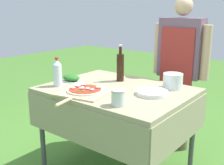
# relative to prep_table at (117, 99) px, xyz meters

# --- Properties ---
(prep_table) EXTENTS (1.15, 0.88, 0.77)m
(prep_table) POSITION_rel_prep_table_xyz_m (0.00, 0.00, 0.00)
(prep_table) COLOR gray
(prep_table) RESTS_ON ground
(person_cook) EXTENTS (0.56, 0.19, 1.49)m
(person_cook) POSITION_rel_prep_table_xyz_m (0.18, 0.77, 0.20)
(person_cook) COLOR #70604C
(person_cook) RESTS_ON ground
(pizza_on_peel) EXTENTS (0.43, 0.57, 0.05)m
(pizza_on_peel) POSITION_rel_prep_table_xyz_m (-0.12, -0.24, 0.10)
(pizza_on_peel) COLOR #D1B27F
(pizza_on_peel) RESTS_ON prep_table
(oil_bottle) EXTENTS (0.06, 0.06, 0.32)m
(oil_bottle) POSITION_rel_prep_table_xyz_m (-0.12, 0.21, 0.21)
(oil_bottle) COLOR black
(oil_bottle) RESTS_ON prep_table
(water_bottle) EXTENTS (0.07, 0.07, 0.24)m
(water_bottle) POSITION_rel_prep_table_xyz_m (-0.42, -0.25, 0.20)
(water_bottle) COLOR silver
(water_bottle) RESTS_ON prep_table
(herb_container) EXTENTS (0.19, 0.14, 0.06)m
(herb_container) POSITION_rel_prep_table_xyz_m (-0.45, -0.07, 0.11)
(herb_container) COLOR silver
(herb_container) RESTS_ON prep_table
(mixing_tub) EXTENTS (0.16, 0.16, 0.12)m
(mixing_tub) POSITION_rel_prep_table_xyz_m (0.35, 0.27, 0.15)
(mixing_tub) COLOR silver
(mixing_tub) RESTS_ON prep_table
(plate_stack) EXTENTS (0.24, 0.24, 0.03)m
(plate_stack) POSITION_rel_prep_table_xyz_m (0.31, 0.03, 0.10)
(plate_stack) COLOR white
(plate_stack) RESTS_ON prep_table
(sauce_jar) EXTENTS (0.10, 0.10, 0.11)m
(sauce_jar) POSITION_rel_prep_table_xyz_m (0.25, -0.32, 0.13)
(sauce_jar) COLOR silver
(sauce_jar) RESTS_ON prep_table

